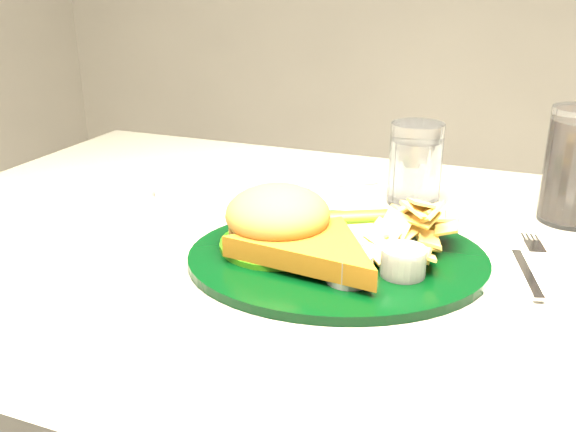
% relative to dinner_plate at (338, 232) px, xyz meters
% --- Properties ---
extents(dinner_plate, '(0.42, 0.38, 0.08)m').
position_rel_dinner_plate_xyz_m(dinner_plate, '(0.00, 0.00, 0.00)').
color(dinner_plate, black).
rests_on(dinner_plate, table).
extents(water_glass, '(0.09, 0.09, 0.12)m').
position_rel_dinner_plate_xyz_m(water_glass, '(0.04, 0.23, 0.02)').
color(water_glass, white).
rests_on(water_glass, table).
extents(fork_napkin, '(0.15, 0.18, 0.01)m').
position_rel_dinner_plate_xyz_m(fork_napkin, '(0.21, 0.05, -0.03)').
color(fork_napkin, white).
rests_on(fork_napkin, table).
extents(ramekin, '(0.04, 0.04, 0.03)m').
position_rel_dinner_plate_xyz_m(ramekin, '(-0.31, 0.13, -0.03)').
color(ramekin, white).
rests_on(ramekin, table).
extents(wrapped_straw, '(0.18, 0.15, 0.01)m').
position_rel_dinner_plate_xyz_m(wrapped_straw, '(-0.10, 0.25, -0.04)').
color(wrapped_straw, white).
rests_on(wrapped_straw, table).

